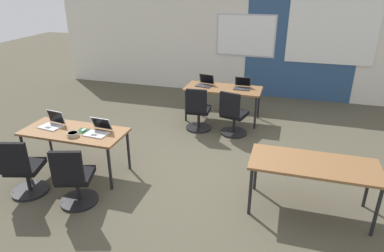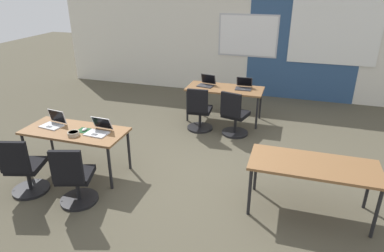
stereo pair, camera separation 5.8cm
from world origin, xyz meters
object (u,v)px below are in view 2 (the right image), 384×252
object	(u,v)px
chair_near_left_inner	(74,181)
laptop_near_left_end	(54,123)
laptop_near_left_inner	(99,130)
laptop_far_right	(244,86)
desk_near_left	(75,134)
laptop_far_left	(206,83)
chair_far_left	(199,113)
mouse_near_left_inner	(84,129)
chair_far_right	(234,117)
desk_far_center	(225,91)
desk_near_right	(313,168)
snack_bowl	(73,133)
chair_near_left_end	(24,171)

from	to	relation	value
chair_near_left_inner	laptop_near_left_end	size ratio (longest dim) A/B	2.51
laptop_near_left_inner	laptop_far_right	xyz separation A→B (m)	(1.72, 2.85, 0.00)
desk_near_left	laptop_near_left_end	xyz separation A→B (m)	(-0.41, 0.05, 0.11)
laptop_far_left	chair_far_left	bearing A→B (deg)	-75.86
mouse_near_left_inner	chair_near_left_inner	size ratio (longest dim) A/B	0.12
chair_far_right	laptop_near_left_inner	bearing A→B (deg)	65.31
laptop_far_left	chair_far_right	bearing A→B (deg)	-35.61
desk_near_left	laptop_near_left_inner	size ratio (longest dim) A/B	4.59
desk_far_center	laptop_near_left_inner	size ratio (longest dim) A/B	4.59
chair_far_right	desk_near_left	bearing A→B (deg)	59.42
desk_near_right	snack_bowl	xyz separation A→B (m)	(-3.39, -0.17, 0.10)
desk_far_center	chair_far_right	size ratio (longest dim) A/B	1.74
desk_near_left	chair_near_left_inner	distance (m)	0.96
chair_near_left_end	laptop_far_right	bearing A→B (deg)	-139.83
desk_far_center	laptop_near_left_end	size ratio (longest dim) A/B	4.37
laptop_far_left	desk_far_center	bearing A→B (deg)	3.14
laptop_far_left	laptop_far_right	bearing A→B (deg)	11.68
chair_far_right	laptop_far_left	bearing A→B (deg)	-30.39
chair_near_left_inner	mouse_near_left_inner	bearing A→B (deg)	-85.38
mouse_near_left_inner	chair_near_left_end	world-z (taller)	chair_near_left_end
desk_near_right	laptop_far_right	size ratio (longest dim) A/B	4.67
mouse_near_left_inner	laptop_far_right	distance (m)	3.47
chair_near_left_inner	chair_far_right	distance (m)	3.28
desk_near_left	laptop_far_left	size ratio (longest dim) A/B	4.27
desk_near_right	chair_near_left_end	world-z (taller)	chair_near_left_end
chair_near_left_inner	laptop_far_left	xyz separation A→B (m)	(0.85, 3.62, 0.39)
chair_far_left	snack_bowl	world-z (taller)	chair_far_left
desk_near_right	desk_far_center	xyz separation A→B (m)	(-1.75, 2.80, 0.00)
chair_far_left	mouse_near_left_inner	bearing A→B (deg)	55.06
desk_near_left	chair_near_left_end	world-z (taller)	chair_near_left_end
desk_near_left	chair_far_right	size ratio (longest dim) A/B	1.74
desk_near_left	snack_bowl	size ratio (longest dim) A/B	9.01
desk_far_center	laptop_far_right	size ratio (longest dim) A/B	4.67
desk_near_left	mouse_near_left_inner	xyz separation A→B (m)	(0.16, 0.03, 0.08)
chair_near_left_end	laptop_far_right	xyz separation A→B (m)	(2.48, 3.65, 0.39)
mouse_near_left_inner	chair_near_left_inner	bearing A→B (deg)	-68.26
laptop_near_left_inner	laptop_far_left	world-z (taller)	laptop_far_left
laptop_near_left_end	chair_far_right	distance (m)	3.25
desk_near_right	mouse_near_left_inner	world-z (taller)	mouse_near_left_inner
desk_far_center	chair_far_right	world-z (taller)	chair_far_right
desk_far_center	laptop_far_left	size ratio (longest dim) A/B	4.27
laptop_far_left	laptop_far_right	world-z (taller)	laptop_far_left
laptop_near_left_inner	chair_far_right	distance (m)	2.69
desk_far_center	laptop_near_left_end	distance (m)	3.50
laptop_far_left	laptop_near_left_end	distance (m)	3.30
desk_near_left	desk_far_center	world-z (taller)	same
laptop_far_left	chair_near_left_end	bearing A→B (deg)	-105.19
desk_near_left	laptop_far_left	world-z (taller)	laptop_far_left
chair_near_left_inner	chair_near_left_end	distance (m)	0.82
chair_near_left_inner	chair_far_right	xyz separation A→B (m)	(1.62, 2.85, 0.00)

